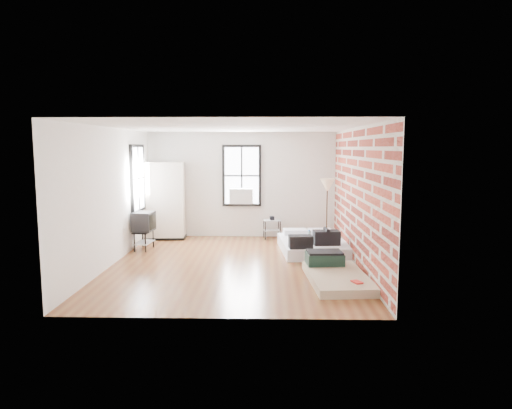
{
  "coord_description": "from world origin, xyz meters",
  "views": [
    {
      "loc": [
        0.69,
        -9.17,
        2.4
      ],
      "look_at": [
        0.45,
        0.3,
        1.21
      ],
      "focal_mm": 32.0,
      "sensor_mm": 36.0,
      "label": 1
    }
  ],
  "objects_px": {
    "wardrobe": "(165,201)",
    "tv_stand": "(144,223)",
    "floor_lamp": "(327,189)",
    "mattress_bare": "(334,273)",
    "side_table": "(272,224)",
    "mattress_main": "(313,244)"
  },
  "relations": [
    {
      "from": "tv_stand",
      "to": "floor_lamp",
      "type": "bearing_deg",
      "value": 13.49
    },
    {
      "from": "mattress_bare",
      "to": "tv_stand",
      "type": "xyz_separation_m",
      "value": [
        -4.13,
        2.34,
        0.52
      ]
    },
    {
      "from": "mattress_bare",
      "to": "floor_lamp",
      "type": "distance_m",
      "value": 3.26
    },
    {
      "from": "side_table",
      "to": "tv_stand",
      "type": "xyz_separation_m",
      "value": [
        -3.02,
        -1.41,
        0.25
      ]
    },
    {
      "from": "mattress_bare",
      "to": "side_table",
      "type": "bearing_deg",
      "value": 102.02
    },
    {
      "from": "wardrobe",
      "to": "floor_lamp",
      "type": "relative_size",
      "value": 1.23
    },
    {
      "from": "mattress_bare",
      "to": "floor_lamp",
      "type": "height_order",
      "value": "floor_lamp"
    },
    {
      "from": "wardrobe",
      "to": "tv_stand",
      "type": "distance_m",
      "value": 1.4
    },
    {
      "from": "wardrobe",
      "to": "side_table",
      "type": "bearing_deg",
      "value": -1.59
    },
    {
      "from": "wardrobe",
      "to": "tv_stand",
      "type": "xyz_separation_m",
      "value": [
        -0.21,
        -1.34,
        -0.37
      ]
    },
    {
      "from": "side_table",
      "to": "tv_stand",
      "type": "height_order",
      "value": "tv_stand"
    },
    {
      "from": "mattress_bare",
      "to": "tv_stand",
      "type": "height_order",
      "value": "tv_stand"
    },
    {
      "from": "tv_stand",
      "to": "mattress_main",
      "type": "bearing_deg",
      "value": 3.59
    },
    {
      "from": "side_table",
      "to": "floor_lamp",
      "type": "relative_size",
      "value": 0.36
    },
    {
      "from": "floor_lamp",
      "to": "tv_stand",
      "type": "height_order",
      "value": "floor_lamp"
    },
    {
      "from": "wardrobe",
      "to": "tv_stand",
      "type": "bearing_deg",
      "value": -102.13
    },
    {
      "from": "floor_lamp",
      "to": "tv_stand",
      "type": "xyz_separation_m",
      "value": [
        -4.36,
        -0.64,
        -0.76
      ]
    },
    {
      "from": "mattress_main",
      "to": "mattress_bare",
      "type": "bearing_deg",
      "value": -90.55
    },
    {
      "from": "mattress_bare",
      "to": "tv_stand",
      "type": "distance_m",
      "value": 4.78
    },
    {
      "from": "mattress_bare",
      "to": "side_table",
      "type": "relative_size",
      "value": 3.31
    },
    {
      "from": "wardrobe",
      "to": "floor_lamp",
      "type": "height_order",
      "value": "wardrobe"
    },
    {
      "from": "mattress_main",
      "to": "floor_lamp",
      "type": "xyz_separation_m",
      "value": [
        0.4,
        0.75,
        1.23
      ]
    }
  ]
}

